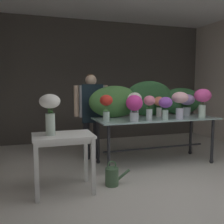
% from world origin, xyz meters
% --- Properties ---
extents(ground_plane, '(8.55, 8.55, 0.00)m').
position_xyz_m(ground_plane, '(0.00, 1.94, 0.00)').
color(ground_plane, beige).
extents(wall_back, '(5.48, 0.12, 2.87)m').
position_xyz_m(wall_back, '(0.00, 3.88, 1.44)').
color(wall_back, '#4C4742').
rests_on(wall_back, ground).
extents(display_table_glass, '(2.07, 0.81, 0.80)m').
position_xyz_m(display_table_glass, '(0.34, 1.66, 0.67)').
color(display_table_glass, '#A6C6C6').
rests_on(display_table_glass, ground).
extents(side_table_white, '(0.75, 0.52, 0.74)m').
position_xyz_m(side_table_white, '(-1.32, 0.99, 0.63)').
color(side_table_white, white).
rests_on(side_table_white, ground).
extents(florist, '(0.63, 0.24, 1.55)m').
position_xyz_m(florist, '(-0.64, 2.27, 0.95)').
color(florist, '#232328').
rests_on(florist, ground).
extents(foliage_backdrop, '(2.21, 0.29, 0.63)m').
position_xyz_m(foliage_backdrop, '(0.29, 1.95, 1.08)').
color(foliage_backdrop, '#477F3D').
rests_on(foliage_backdrop, display_table_glass).
extents(vase_blush_carnations, '(0.27, 0.27, 0.45)m').
position_xyz_m(vase_blush_carnations, '(0.64, 1.42, 1.09)').
color(vase_blush_carnations, silver).
rests_on(vase_blush_carnations, display_table_glass).
extents(vase_coral_snapdragons, '(0.20, 0.20, 0.35)m').
position_xyz_m(vase_coral_snapdragons, '(0.46, 1.79, 1.02)').
color(vase_coral_snapdragons, silver).
rests_on(vase_coral_snapdragons, display_table_glass).
extents(vase_lilac_tulips, '(0.29, 0.27, 0.39)m').
position_xyz_m(vase_lilac_tulips, '(1.01, 1.75, 1.04)').
color(vase_lilac_tulips, silver).
rests_on(vase_lilac_tulips, display_table_glass).
extents(vase_rosy_freesia, '(0.20, 0.18, 0.39)m').
position_xyz_m(vase_rosy_freesia, '(0.10, 1.44, 1.04)').
color(vase_rosy_freesia, silver).
rests_on(vase_rosy_freesia, display_table_glass).
extents(vase_scarlet_stock, '(0.20, 0.20, 0.41)m').
position_xyz_m(vase_scarlet_stock, '(-0.58, 1.54, 1.05)').
color(vase_scarlet_stock, silver).
rests_on(vase_scarlet_stock, display_table_glass).
extents(vase_fuchsia_anemones, '(0.28, 0.28, 0.50)m').
position_xyz_m(vase_fuchsia_anemones, '(1.08, 1.41, 1.12)').
color(vase_fuchsia_anemones, silver).
rests_on(vase_fuchsia_anemones, display_table_glass).
extents(vase_ivory_hydrangea, '(0.24, 0.23, 0.44)m').
position_xyz_m(vase_ivory_hydrangea, '(-0.06, 1.66, 1.06)').
color(vase_ivory_hydrangea, silver).
rests_on(vase_ivory_hydrangea, display_table_glass).
extents(vase_magenta_dahlias, '(0.26, 0.26, 0.41)m').
position_xyz_m(vase_magenta_dahlias, '(-0.19, 1.37, 1.04)').
color(vase_magenta_dahlias, silver).
rests_on(vase_magenta_dahlias, display_table_glass).
extents(vase_violet_ranunculus, '(0.23, 0.22, 0.37)m').
position_xyz_m(vase_violet_ranunculus, '(0.37, 1.40, 1.04)').
color(vase_violet_ranunculus, silver).
rests_on(vase_violet_ranunculus, display_table_glass).
extents(vase_white_roses_tall, '(0.25, 0.25, 0.51)m').
position_xyz_m(vase_white_roses_tall, '(-1.46, 0.99, 1.07)').
color(vase_white_roses_tall, silver).
rests_on(vase_white_roses_tall, side_table_white).
extents(watering_can, '(0.35, 0.18, 0.34)m').
position_xyz_m(watering_can, '(-0.67, 0.98, 0.13)').
color(watering_can, '#4C704C').
rests_on(watering_can, ground).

